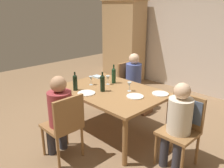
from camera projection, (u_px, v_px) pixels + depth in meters
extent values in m
plane|color=#846647|center=(112.00, 131.00, 3.94)|extent=(10.00, 10.00, 0.00)
cube|color=beige|center=(199.00, 35.00, 5.34)|extent=(6.40, 0.12, 2.70)
cube|color=tan|center=(123.00, 41.00, 6.43)|extent=(1.10, 0.56, 2.10)
cube|color=olive|center=(112.00, 91.00, 3.71)|extent=(1.63, 1.14, 0.04)
cylinder|color=olive|center=(60.00, 108.00, 4.00)|extent=(0.07, 0.07, 0.69)
cylinder|color=olive|center=(125.00, 142.00, 2.99)|extent=(0.07, 0.07, 0.69)
cylinder|color=olive|center=(104.00, 93.00, 4.66)|extent=(0.07, 0.07, 0.69)
cylinder|color=olive|center=(169.00, 117.00, 3.65)|extent=(0.07, 0.07, 0.69)
cylinder|color=olive|center=(43.00, 141.00, 3.24)|extent=(0.04, 0.04, 0.44)
cylinder|color=olive|center=(67.00, 131.00, 3.49)|extent=(0.04, 0.04, 0.44)
cylinder|color=olive|center=(58.00, 153.00, 2.98)|extent=(0.04, 0.04, 0.44)
cylinder|color=olive|center=(82.00, 141.00, 3.23)|extent=(0.04, 0.04, 0.44)
cube|color=olive|center=(62.00, 126.00, 3.16)|extent=(0.44, 0.44, 0.04)
cube|color=olive|center=(69.00, 114.00, 2.95)|extent=(0.04, 0.44, 0.44)
cylinder|color=olive|center=(182.00, 162.00, 2.80)|extent=(0.04, 0.04, 0.44)
cylinder|color=olive|center=(156.00, 149.00, 3.06)|extent=(0.04, 0.04, 0.44)
cylinder|color=olive|center=(197.00, 149.00, 3.06)|extent=(0.04, 0.04, 0.44)
cylinder|color=olive|center=(172.00, 138.00, 3.31)|extent=(0.04, 0.04, 0.44)
cube|color=olive|center=(178.00, 133.00, 2.98)|extent=(0.44, 0.44, 0.04)
cube|color=olive|center=(188.00, 111.00, 3.04)|extent=(0.44, 0.04, 0.44)
cube|color=#4C5B75|center=(188.00, 109.00, 3.03)|extent=(0.40, 0.07, 0.31)
cylinder|color=olive|center=(146.00, 98.00, 4.74)|extent=(0.04, 0.04, 0.44)
cylinder|color=olive|center=(134.00, 103.00, 4.49)|extent=(0.04, 0.04, 0.44)
cylinder|color=olive|center=(132.00, 93.00, 5.00)|extent=(0.04, 0.04, 0.44)
cylinder|color=olive|center=(120.00, 98.00, 4.75)|extent=(0.04, 0.04, 0.44)
cube|color=olive|center=(133.00, 87.00, 4.67)|extent=(0.44, 0.44, 0.04)
cube|color=olive|center=(126.00, 73.00, 4.73)|extent=(0.04, 0.44, 0.44)
cylinder|color=#33333D|center=(51.00, 139.00, 3.27)|extent=(0.12, 0.12, 0.46)
cylinder|color=#33333D|center=(63.00, 134.00, 3.39)|extent=(0.12, 0.12, 0.46)
cylinder|color=#9E383D|center=(60.00, 109.00, 3.08)|extent=(0.32, 0.32, 0.48)
sphere|color=tan|center=(58.00, 84.00, 2.97)|extent=(0.21, 0.21, 0.21)
cylinder|color=#33333D|center=(177.00, 156.00, 2.90)|extent=(0.11, 0.11, 0.46)
cylinder|color=#33333D|center=(164.00, 150.00, 3.02)|extent=(0.11, 0.11, 0.46)
cylinder|color=beige|center=(180.00, 116.00, 2.91)|extent=(0.30, 0.30, 0.47)
sphere|color=beige|center=(182.00, 91.00, 2.80)|extent=(0.20, 0.20, 0.20)
cylinder|color=#33333D|center=(141.00, 98.00, 4.71)|extent=(0.11, 0.11, 0.46)
cylinder|color=#33333D|center=(135.00, 100.00, 4.58)|extent=(0.11, 0.11, 0.46)
cylinder|color=#475699|center=(134.00, 75.00, 4.59)|extent=(0.30, 0.30, 0.46)
sphere|color=beige|center=(134.00, 59.00, 4.49)|extent=(0.20, 0.20, 0.20)
cylinder|color=#19381E|center=(114.00, 77.00, 4.00)|extent=(0.07, 0.07, 0.21)
sphere|color=#19381E|center=(114.00, 70.00, 3.97)|extent=(0.07, 0.07, 0.07)
cylinder|color=#19381E|center=(114.00, 67.00, 3.95)|extent=(0.03, 0.03, 0.09)
cylinder|color=black|center=(75.00, 84.00, 3.67)|extent=(0.07, 0.07, 0.20)
sphere|color=black|center=(75.00, 77.00, 3.63)|extent=(0.07, 0.07, 0.07)
cylinder|color=black|center=(75.00, 74.00, 3.62)|extent=(0.03, 0.03, 0.07)
cylinder|color=black|center=(103.00, 85.00, 3.62)|extent=(0.07, 0.07, 0.21)
sphere|color=black|center=(102.00, 77.00, 3.58)|extent=(0.07, 0.07, 0.07)
cylinder|color=black|center=(102.00, 75.00, 3.57)|extent=(0.03, 0.03, 0.08)
cylinder|color=silver|center=(108.00, 84.00, 3.97)|extent=(0.06, 0.06, 0.00)
cylinder|color=silver|center=(108.00, 82.00, 3.96)|extent=(0.01, 0.01, 0.07)
cone|color=silver|center=(108.00, 78.00, 3.93)|extent=(0.07, 0.07, 0.07)
cylinder|color=silver|center=(91.00, 85.00, 3.94)|extent=(0.06, 0.06, 0.00)
cylinder|color=silver|center=(91.00, 83.00, 3.93)|extent=(0.01, 0.01, 0.07)
cone|color=silver|center=(91.00, 78.00, 3.91)|extent=(0.07, 0.07, 0.07)
cylinder|color=silver|center=(129.00, 91.00, 3.66)|extent=(0.06, 0.06, 0.00)
cylinder|color=silver|center=(129.00, 89.00, 3.65)|extent=(0.01, 0.01, 0.07)
cone|color=silver|center=(129.00, 84.00, 3.62)|extent=(0.07, 0.07, 0.07)
cylinder|color=white|center=(86.00, 93.00, 3.56)|extent=(0.27, 0.27, 0.01)
cylinder|color=white|center=(160.00, 94.00, 3.53)|extent=(0.25, 0.25, 0.01)
cylinder|color=white|center=(135.00, 96.00, 3.43)|extent=(0.25, 0.25, 0.01)
cube|color=#ADC6D6|center=(98.00, 77.00, 4.34)|extent=(0.17, 0.13, 0.03)
cube|color=brown|center=(146.00, 108.00, 4.54)|extent=(0.13, 0.29, 0.22)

